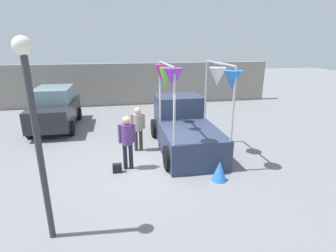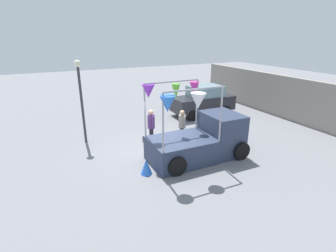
% 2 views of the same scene
% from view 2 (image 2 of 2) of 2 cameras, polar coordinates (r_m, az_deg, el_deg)
% --- Properties ---
extents(ground_plane, '(60.00, 60.00, 0.00)m').
position_cam_2_polar(ground_plane, '(12.07, -1.67, -5.17)').
color(ground_plane, slate).
extents(vendor_truck, '(2.44, 4.17, 3.22)m').
position_cam_2_polar(vendor_truck, '(11.18, 7.47, -2.46)').
color(vendor_truck, '#2D3851').
rests_on(vendor_truck, ground).
extents(parked_car, '(1.88, 4.00, 1.88)m').
position_cam_2_polar(parked_car, '(17.18, 7.71, 5.53)').
color(parked_car, '#26262B').
rests_on(parked_car, ground).
extents(person_customer, '(0.53, 0.34, 1.72)m').
position_cam_2_polar(person_customer, '(12.30, -3.69, 0.51)').
color(person_customer, black).
rests_on(person_customer, ground).
extents(person_vendor, '(0.53, 0.34, 1.63)m').
position_cam_2_polar(person_vendor, '(12.52, 3.09, 0.58)').
color(person_vendor, '#2D2823').
rests_on(person_vendor, ground).
extents(handbag, '(0.28, 0.16, 0.28)m').
position_cam_2_polar(handbag, '(12.86, -5.02, -2.97)').
color(handbag, black).
rests_on(handbag, ground).
extents(street_lamp, '(0.32, 0.32, 3.93)m').
position_cam_2_polar(street_lamp, '(12.82, -18.53, 7.39)').
color(street_lamp, '#333338').
rests_on(street_lamp, ground).
extents(brick_boundary_wall, '(18.00, 0.36, 2.60)m').
position_cam_2_polar(brick_boundary_wall, '(17.22, 27.00, 4.82)').
color(brick_boundary_wall, gray).
rests_on(brick_boundary_wall, ground).
extents(folded_kite_bundle_azure, '(0.49, 0.49, 0.60)m').
position_cam_2_polar(folded_kite_bundle_azure, '(10.00, -4.76, -8.83)').
color(folded_kite_bundle_azure, blue).
rests_on(folded_kite_bundle_azure, ground).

